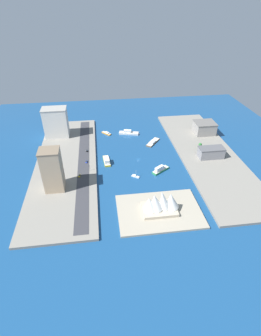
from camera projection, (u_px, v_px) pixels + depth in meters
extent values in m
plane|color=navy|center=(138.00, 159.00, 312.28)|extent=(440.00, 440.00, 0.00)
cube|color=gray|center=(206.00, 153.00, 320.97)|extent=(70.00, 240.00, 2.60)
cube|color=gray|center=(66.00, 163.00, 302.14)|extent=(70.00, 240.00, 2.60)
cube|color=#A89E89|center=(159.00, 211.00, 235.73)|extent=(76.56, 52.71, 2.00)
cube|color=#38383D|center=(84.00, 161.00, 303.62)|extent=(12.88, 228.00, 0.15)
cube|color=silver|center=(129.00, 133.00, 368.40)|extent=(28.78, 14.34, 2.61)
cone|color=silver|center=(139.00, 134.00, 366.97)|extent=(2.86, 2.86, 2.35)
cube|color=white|center=(128.00, 131.00, 366.89)|extent=(11.47, 7.54, 3.44)
cube|color=beige|center=(129.00, 132.00, 367.65)|extent=(27.63, 13.77, 0.10)
cube|color=yellow|center=(107.00, 161.00, 306.68)|extent=(8.45, 23.68, 2.20)
cone|color=yellow|center=(105.00, 156.00, 316.57)|extent=(2.12, 2.12, 1.98)
cube|color=white|center=(107.00, 160.00, 301.92)|extent=(6.15, 10.90, 4.63)
cube|color=beige|center=(107.00, 160.00, 306.03)|extent=(8.11, 22.73, 0.10)
cube|color=#2D8C4C|center=(161.00, 170.00, 290.81)|extent=(21.92, 17.77, 2.14)
cone|color=#2D8C4C|center=(167.00, 166.00, 297.32)|extent=(2.67, 2.67, 1.92)
cube|color=white|center=(159.00, 168.00, 287.54)|extent=(11.61, 9.66, 4.75)
cube|color=beige|center=(161.00, 169.00, 290.18)|extent=(21.04, 17.06, 0.10)
cube|color=brown|center=(153.00, 142.00, 346.69)|extent=(22.74, 26.28, 1.55)
cone|color=brown|center=(157.00, 138.00, 356.77)|extent=(1.96, 1.96, 1.39)
cube|color=white|center=(152.00, 142.00, 344.32)|extent=(11.00, 11.86, 1.61)
cube|color=beige|center=(153.00, 142.00, 346.23)|extent=(21.83, 25.23, 0.10)
cube|color=orange|center=(106.00, 133.00, 368.88)|extent=(13.49, 14.13, 1.69)
cone|color=orange|center=(102.00, 132.00, 373.23)|extent=(2.15, 2.15, 1.52)
cube|color=white|center=(107.00, 133.00, 367.26)|extent=(6.83, 7.03, 1.63)
cube|color=beige|center=(106.00, 133.00, 368.38)|extent=(12.95, 13.57, 0.10)
cube|color=white|center=(136.00, 176.00, 281.56)|extent=(9.01, 7.39, 1.12)
cone|color=white|center=(139.00, 178.00, 279.81)|extent=(1.40, 1.40, 1.01)
cube|color=white|center=(135.00, 175.00, 281.36)|extent=(3.82, 3.57, 1.20)
cube|color=beige|center=(136.00, 176.00, 281.22)|extent=(8.65, 7.09, 0.10)
cylinder|color=silver|center=(136.00, 173.00, 278.77)|extent=(0.24, 0.24, 8.28)
cube|color=tan|center=(52.00, 171.00, 248.69)|extent=(18.74, 17.15, 44.11)
cube|color=#7C6B55|center=(48.00, 151.00, 236.11)|extent=(19.49, 17.84, 0.80)
cube|color=silver|center=(56.00, 123.00, 347.41)|extent=(31.24, 20.64, 39.42)
cube|color=#9D9992|center=(53.00, 109.00, 336.14)|extent=(32.49, 21.46, 0.80)
cube|color=gray|center=(211.00, 153.00, 308.23)|extent=(29.44, 14.40, 11.95)
cube|color=#59595C|center=(212.00, 148.00, 304.66)|extent=(30.62, 14.97, 0.80)
cube|color=gray|center=(204.00, 128.00, 361.48)|extent=(27.39, 24.20, 15.63)
cube|color=slate|center=(205.00, 123.00, 356.87)|extent=(28.49, 25.17, 0.80)
cylinder|color=black|center=(86.00, 150.00, 323.70)|extent=(0.27, 0.65, 0.64)
cylinder|color=black|center=(88.00, 150.00, 323.93)|extent=(0.27, 0.65, 0.64)
cylinder|color=black|center=(86.00, 152.00, 321.27)|extent=(0.27, 0.65, 0.64)
cylinder|color=black|center=(88.00, 152.00, 321.50)|extent=(0.27, 0.65, 0.64)
cube|color=black|center=(87.00, 151.00, 322.43)|extent=(2.00, 4.31, 0.79)
cube|color=#262D38|center=(87.00, 150.00, 321.91)|extent=(1.72, 2.43, 0.45)
cylinder|color=black|center=(80.00, 177.00, 276.81)|extent=(0.28, 0.65, 0.64)
cylinder|color=black|center=(79.00, 177.00, 276.70)|extent=(0.28, 0.65, 0.64)
cylinder|color=black|center=(80.00, 175.00, 279.80)|extent=(0.28, 0.65, 0.64)
cylinder|color=black|center=(79.00, 175.00, 279.68)|extent=(0.28, 0.65, 0.64)
cube|color=yellow|center=(79.00, 176.00, 278.06)|extent=(2.14, 5.26, 0.88)
cube|color=#262D38|center=(79.00, 175.00, 277.87)|extent=(1.80, 2.97, 0.57)
cylinder|color=black|center=(86.00, 161.00, 302.81)|extent=(0.28, 0.65, 0.64)
cylinder|color=black|center=(87.00, 161.00, 302.94)|extent=(0.28, 0.65, 0.64)
cylinder|color=black|center=(86.00, 163.00, 299.91)|extent=(0.28, 0.65, 0.64)
cylinder|color=black|center=(87.00, 163.00, 300.04)|extent=(0.28, 0.65, 0.64)
cube|color=blue|center=(86.00, 162.00, 301.27)|extent=(2.18, 5.10, 0.75)
cube|color=#262D38|center=(86.00, 161.00, 300.67)|extent=(1.85, 2.89, 0.63)
cylinder|color=black|center=(90.00, 168.00, 286.27)|extent=(0.18, 0.18, 5.50)
cube|color=black|center=(90.00, 166.00, 284.45)|extent=(0.36, 0.36, 1.00)
sphere|color=red|center=(90.00, 166.00, 284.25)|extent=(0.24, 0.24, 0.24)
sphere|color=yellow|center=(90.00, 166.00, 284.45)|extent=(0.24, 0.24, 0.24)
sphere|color=green|center=(90.00, 166.00, 284.65)|extent=(0.24, 0.24, 0.24)
cube|color=#BCAD93|center=(159.00, 209.00, 234.33)|extent=(31.51, 22.04, 3.00)
cone|color=white|center=(171.00, 201.00, 230.36)|extent=(14.76, 12.86, 16.82)
cone|color=white|center=(163.00, 200.00, 228.45)|extent=(13.87, 10.15, 20.83)
cone|color=white|center=(155.00, 202.00, 228.66)|extent=(15.30, 13.01, 17.44)
cone|color=white|center=(150.00, 204.00, 228.96)|extent=(14.93, 13.08, 14.45)
cylinder|color=brown|center=(200.00, 147.00, 329.91)|extent=(0.50, 0.50, 2.87)
sphere|color=#2D7233|center=(200.00, 145.00, 328.15)|extent=(4.25, 4.25, 4.25)
cylinder|color=brown|center=(211.00, 149.00, 322.97)|extent=(0.50, 0.50, 3.95)
sphere|color=#2D7233|center=(212.00, 147.00, 320.74)|extent=(5.02, 5.02, 5.02)
cylinder|color=brown|center=(207.00, 154.00, 314.25)|extent=(0.50, 0.50, 2.64)
sphere|color=#2D7233|center=(208.00, 152.00, 312.19)|extent=(5.87, 5.87, 5.87)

